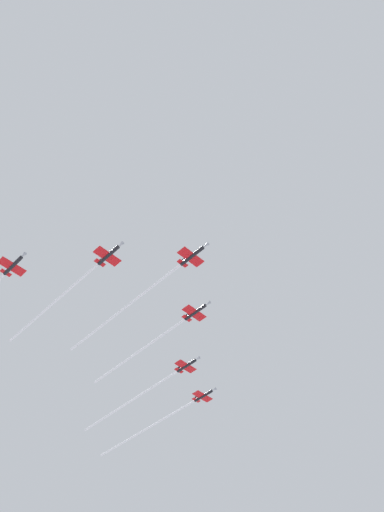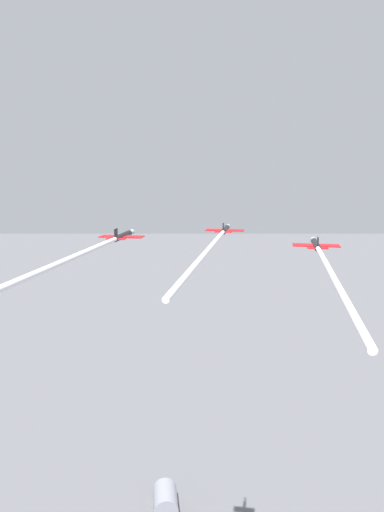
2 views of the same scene
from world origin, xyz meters
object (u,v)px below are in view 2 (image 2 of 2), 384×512
(hangar, at_px, (165,502))
(jet_lead, at_px, (214,243))
(jet_starboard_inner, at_px, (325,262))
(jet_port_inner, at_px, (89,250))

(hangar, relative_size, jet_lead, 0.23)
(jet_lead, bearing_deg, jet_starboard_inner, -37.72)
(hangar, relative_size, jet_starboard_inner, 0.26)
(jet_port_inner, bearing_deg, jet_lead, 37.40)
(hangar, distance_m, jet_lead, 137.95)
(jet_lead, xyz_separation_m, jet_port_inner, (-7.64, 20.40, 0.38))
(jet_lead, xyz_separation_m, jet_starboard_inner, (-17.83, -12.68, -0.38))
(hangar, bearing_deg, jet_starboard_inner, -169.24)
(jet_port_inner, xyz_separation_m, jet_starboard_inner, (-10.19, -33.08, -0.77))
(hangar, xyz_separation_m, jet_starboard_inner, (-101.61, -15.40, 109.17))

